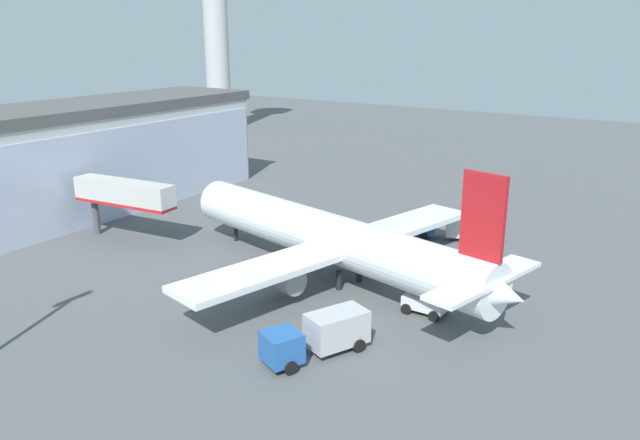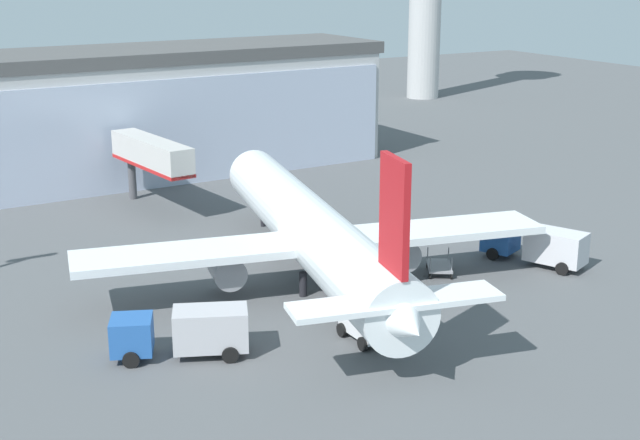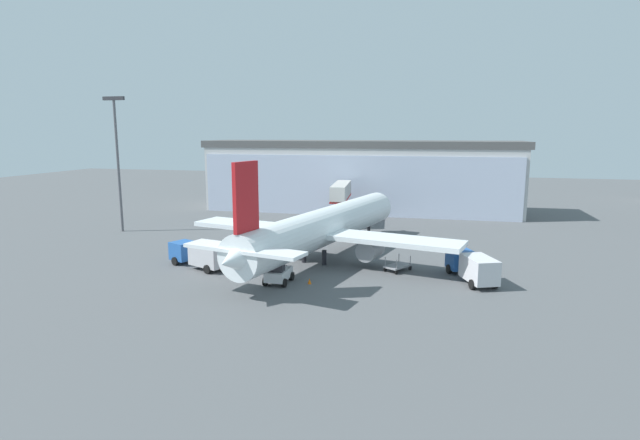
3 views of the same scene
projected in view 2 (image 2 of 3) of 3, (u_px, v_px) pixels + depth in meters
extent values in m
plane|color=#545659|center=(329.00, 318.00, 53.46)|extent=(240.00, 240.00, 0.00)
cube|color=#B8B8B8|center=(113.00, 121.00, 86.50)|extent=(54.46, 13.57, 11.22)
cube|color=#B2BDD4|center=(136.00, 137.00, 81.45)|extent=(53.11, 1.47, 10.10)
cube|color=#4F4F4F|center=(108.00, 56.00, 84.75)|extent=(55.55, 13.84, 1.20)
cube|color=beige|center=(152.00, 153.00, 75.34)|extent=(3.43, 11.58, 2.40)
cube|color=red|center=(152.00, 165.00, 75.63)|extent=(3.48, 11.58, 0.30)
cylinder|color=#4C4C51|center=(132.00, 178.00, 79.51)|extent=(0.70, 0.70, 3.73)
cylinder|color=white|center=(310.00, 229.00, 58.63)|extent=(11.10, 32.53, 4.07)
cone|color=white|center=(254.00, 174.00, 73.49)|extent=(4.63, 3.82, 4.07)
cone|color=white|center=(403.00, 320.00, 43.76)|extent=(4.45, 4.71, 3.66)
cube|color=white|center=(317.00, 242.00, 57.26)|extent=(31.02, 10.89, 0.50)
cube|color=white|center=(396.00, 301.00, 44.51)|extent=(11.26, 4.76, 0.30)
cube|color=red|center=(394.00, 215.00, 43.74)|extent=(1.06, 3.20, 5.86)
cylinder|color=gray|center=(226.00, 268.00, 56.44)|extent=(2.75, 3.58, 2.10)
cylinder|color=gray|center=(398.00, 251.00, 59.75)|extent=(2.75, 3.58, 2.10)
cylinder|color=black|center=(303.00, 284.00, 56.68)|extent=(0.50, 0.50, 1.60)
cylinder|color=black|center=(339.00, 280.00, 57.37)|extent=(0.50, 0.50, 1.60)
cylinder|color=black|center=(263.00, 217.00, 71.54)|extent=(0.40, 0.40, 1.60)
cube|color=#2659A5|center=(132.00, 335.00, 47.60)|extent=(2.89, 2.89, 1.90)
cube|color=#B2B2B7|center=(211.00, 328.00, 48.02)|extent=(4.54, 3.60, 2.20)
cylinder|color=black|center=(131.00, 360.00, 46.81)|extent=(0.95, 0.63, 0.90)
cylinder|color=black|center=(135.00, 343.00, 48.91)|extent=(0.95, 0.63, 0.90)
cylinder|color=black|center=(230.00, 355.00, 47.39)|extent=(0.95, 0.63, 0.90)
cylinder|color=black|center=(229.00, 338.00, 49.49)|extent=(0.95, 0.63, 0.90)
cube|color=#2659A5|center=(501.00, 238.00, 64.17)|extent=(2.88, 2.88, 1.90)
cube|color=silver|center=(556.00, 247.00, 61.69)|extent=(3.58, 4.54, 2.20)
cylinder|color=black|center=(493.00, 254.00, 63.59)|extent=(0.63, 0.95, 0.90)
cylinder|color=black|center=(507.00, 246.00, 65.28)|extent=(0.63, 0.95, 0.90)
cylinder|color=black|center=(562.00, 269.00, 60.58)|extent=(0.63, 0.95, 0.90)
cylinder|color=black|center=(575.00, 260.00, 62.26)|extent=(0.63, 0.95, 0.90)
cube|color=gray|center=(439.00, 266.00, 60.88)|extent=(2.84, 3.22, 0.16)
cylinder|color=black|center=(451.00, 276.00, 59.87)|extent=(0.34, 0.44, 0.44)
cylinder|color=gray|center=(452.00, 264.00, 59.63)|extent=(0.08, 0.08, 0.90)
cylinder|color=black|center=(430.00, 276.00, 59.92)|extent=(0.34, 0.44, 0.44)
cylinder|color=gray|center=(430.00, 264.00, 59.68)|extent=(0.08, 0.08, 0.90)
cylinder|color=black|center=(448.00, 265.00, 62.01)|extent=(0.34, 0.44, 0.44)
cylinder|color=gray|center=(448.00, 254.00, 61.78)|extent=(0.08, 0.08, 0.90)
cylinder|color=black|center=(427.00, 265.00, 62.06)|extent=(0.34, 0.44, 0.44)
cylinder|color=gray|center=(428.00, 253.00, 61.83)|extent=(0.08, 0.08, 0.90)
cube|color=silver|center=(366.00, 326.00, 50.10)|extent=(1.80, 3.20, 0.90)
cube|color=#26262B|center=(373.00, 314.00, 49.30)|extent=(1.40, 1.00, 1.00)
cylinder|color=black|center=(342.00, 330.00, 50.73)|extent=(0.35, 0.80, 0.80)
cylinder|color=black|center=(369.00, 324.00, 51.58)|extent=(0.35, 0.80, 0.80)
cylinder|color=black|center=(364.00, 344.00, 48.86)|extent=(0.35, 0.80, 0.80)
cylinder|color=black|center=(391.00, 337.00, 49.72)|extent=(0.35, 0.80, 0.80)
cone|color=orange|center=(404.00, 323.00, 51.96)|extent=(0.36, 0.36, 0.55)
cone|color=orange|center=(496.00, 245.00, 66.20)|extent=(0.36, 0.36, 0.55)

